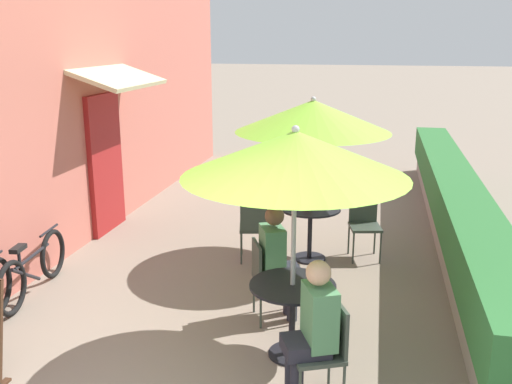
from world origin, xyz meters
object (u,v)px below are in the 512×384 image
object	(u,v)px
cafe_chair_near_right	(267,274)
patio_umbrella_mid	(313,116)
cafe_chair_near_left	(325,345)
seated_patron_near_right	(277,258)
cafe_chair_mid_left	(364,221)
patio_umbrella_near	(295,154)
seated_patron_near_left	(313,327)
patio_table_mid	(310,221)
coffee_cup_mid	(306,206)
bicycle_second	(33,269)
patio_table_near	(292,303)
cafe_chair_mid_right	(255,225)

from	to	relation	value
cafe_chair_near_right	patio_umbrella_mid	bearing A→B (deg)	148.92
cafe_chair_near_left	seated_patron_near_right	bearing A→B (deg)	1.59
seated_patron_near_right	patio_umbrella_mid	size ratio (longest dim) A/B	0.57
cafe_chair_near_left	cafe_chair_mid_left	bearing A→B (deg)	-27.18
cafe_chair_mid_left	patio_umbrella_near	bearing A→B (deg)	65.16
cafe_chair_near_left	patio_umbrella_mid	size ratio (longest dim) A/B	0.40
seated_patron_near_left	patio_table_mid	distance (m)	3.17
patio_table_mid	cafe_chair_mid_left	bearing A→B (deg)	18.69
cafe_chair_near_left	coffee_cup_mid	xyz separation A→B (m)	(-0.55, 3.03, 0.25)
seated_patron_near_left	bicycle_second	bearing A→B (deg)	44.46
coffee_cup_mid	bicycle_second	world-z (taller)	coffee_cup_mid
patio_umbrella_mid	coffee_cup_mid	world-z (taller)	patio_umbrella_mid
patio_umbrella_near	seated_patron_near_left	world-z (taller)	patio_umbrella_near
patio_table_near	bicycle_second	size ratio (longest dim) A/B	0.49
seated_patron_near_right	patio_table_mid	bearing A→B (deg)	152.04
patio_umbrella_mid	cafe_chair_mid_left	bearing A→B (deg)	18.69
bicycle_second	patio_table_near	bearing A→B (deg)	-18.63
cafe_chair_mid_right	seated_patron_near_right	bearing A→B (deg)	-82.10
seated_patron_near_left	cafe_chair_mid_left	distance (m)	3.39
patio_table_near	cafe_chair_mid_right	distance (m)	2.36
cafe_chair_near_right	seated_patron_near_left	bearing A→B (deg)	1.59
patio_umbrella_mid	coffee_cup_mid	bearing A→B (deg)	-132.24
seated_patron_near_right	patio_table_mid	distance (m)	1.76
patio_table_near	cafe_chair_near_left	distance (m)	0.74
patio_umbrella_near	cafe_chair_mid_right	distance (m)	2.75
cafe_chair_mid_left	patio_table_near	bearing A→B (deg)	65.16
patio_table_near	cafe_chair_mid_left	size ratio (longest dim) A/B	0.92
coffee_cup_mid	bicycle_second	xyz separation A→B (m)	(-2.94, -1.71, -0.45)
patio_umbrella_mid	cafe_chair_mid_right	size ratio (longest dim) A/B	2.51
patio_table_near	patio_table_mid	world-z (taller)	same
coffee_cup_mid	seated_patron_near_left	bearing A→B (deg)	-81.67
patio_table_near	coffee_cup_mid	size ratio (longest dim) A/B	8.88
patio_umbrella_near	seated_patron_near_left	size ratio (longest dim) A/B	1.75
cafe_chair_near_right	coffee_cup_mid	xyz separation A→B (m)	(0.18, 1.74, 0.25)
patio_table_mid	patio_umbrella_mid	bearing A→B (deg)	90.00
cafe_chair_near_left	patio_table_mid	size ratio (longest dim) A/B	1.09
cafe_chair_mid_left	cafe_chair_mid_right	bearing A→B (deg)	5.90
seated_patron_near_right	patio_umbrella_mid	xyz separation A→B (m)	(0.13, 1.75, 1.25)
seated_patron_near_right	patio_umbrella_mid	bearing A→B (deg)	152.04
patio_table_near	coffee_cup_mid	distance (m)	2.40
cafe_chair_near_left	patio_umbrella_mid	world-z (taller)	patio_umbrella_mid
seated_patron_near_left	coffee_cup_mid	world-z (taller)	seated_patron_near_left
bicycle_second	patio_umbrella_near	bearing A→B (deg)	-18.63
patio_umbrella_near	patio_table_mid	world-z (taller)	patio_umbrella_near
seated_patron_near_right	cafe_chair_mid_left	xyz separation A→B (m)	(0.84, 1.99, -0.17)
cafe_chair_near_right	seated_patron_near_right	size ratio (longest dim) A/B	0.70
patio_umbrella_near	cafe_chair_mid_left	distance (m)	3.09
patio_table_near	seated_patron_near_right	size ratio (longest dim) A/B	0.64
cafe_chair_near_right	seated_patron_near_right	bearing A→B (deg)	90.00
cafe_chair_near_right	patio_table_mid	bearing A→B (deg)	148.92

